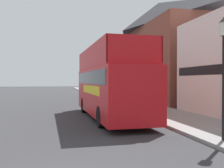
# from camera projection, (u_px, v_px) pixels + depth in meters

# --- Properties ---
(ground_plane) EXTENTS (144.00, 144.00, 0.00)m
(ground_plane) POSITION_uv_depth(u_px,v_px,m) (53.00, 104.00, 24.79)
(ground_plane) COLOR #333335
(sidewalk) EXTENTS (3.51, 108.00, 0.14)m
(sidewalk) POSITION_uv_depth(u_px,v_px,m) (133.00, 104.00, 23.35)
(sidewalk) COLOR gray
(sidewalk) RESTS_ON ground_plane
(brick_terrace_rear) EXTENTS (6.00, 19.24, 11.05)m
(brick_terrace_rear) POSITION_uv_depth(u_px,v_px,m) (158.00, 51.00, 29.94)
(brick_terrace_rear) COLOR brown
(brick_terrace_rear) RESTS_ON ground_plane
(tour_bus) EXTENTS (2.76, 9.95, 4.10)m
(tour_bus) POSITION_uv_depth(u_px,v_px,m) (109.00, 87.00, 15.35)
(tour_bus) COLOR red
(tour_bus) RESTS_ON ground_plane
(parked_car_ahead_of_bus) EXTENTS (1.89, 4.08, 1.56)m
(parked_car_ahead_of_bus) POSITION_uv_depth(u_px,v_px,m) (100.00, 97.00, 23.15)
(parked_car_ahead_of_bus) COLOR navy
(parked_car_ahead_of_bus) RESTS_ON ground_plane
(lamp_post_nearest) EXTENTS (0.35, 0.35, 4.28)m
(lamp_post_nearest) POSITION_uv_depth(u_px,v_px,m) (224.00, 54.00, 9.01)
(lamp_post_nearest) COLOR black
(lamp_post_nearest) RESTS_ON sidewalk
(lamp_post_second) EXTENTS (0.35, 0.35, 5.20)m
(lamp_post_second) POSITION_uv_depth(u_px,v_px,m) (140.00, 58.00, 17.52)
(lamp_post_second) COLOR black
(lamp_post_second) RESTS_ON sidewalk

